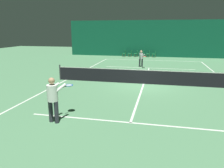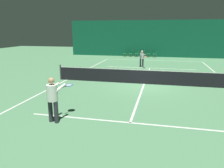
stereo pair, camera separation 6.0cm
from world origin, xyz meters
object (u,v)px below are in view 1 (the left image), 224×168
player_near (53,96)px  player_far (141,57)px  courtside_chair_0 (125,53)px  courtside_chair_2 (136,53)px  courtside_chair_5 (155,54)px  courtside_chair_3 (142,53)px  tennis_net (144,76)px  courtside_chair_4 (148,53)px  courtside_chair_1 (130,53)px

player_near → player_far: 14.10m
courtside_chair_0 → courtside_chair_2: bearing=90.0°
player_far → courtside_chair_5: 8.11m
courtside_chair_2 → courtside_chair_5: size_ratio=1.00×
courtside_chair_3 → player_near: bearing=-3.9°
tennis_net → player_near: (-2.87, -6.95, 0.51)m
player_near → courtside_chair_2: player_near is taller
courtside_chair_3 → courtside_chair_4: 0.79m
player_far → courtside_chair_3: 8.06m
courtside_chair_0 → courtside_chair_1: 0.79m
tennis_net → courtside_chair_3: tennis_net is taller
courtside_chair_0 → courtside_chair_5: (3.96, 0.00, 0.00)m
tennis_net → courtside_chair_4: (-0.58, 15.03, -0.03)m
courtside_chair_1 → courtside_chair_3: same height
player_near → courtside_chair_3: (1.50, 21.97, -0.54)m
player_far → courtside_chair_0: size_ratio=1.86×
courtside_chair_3 → courtside_chair_4: same height
player_far → courtside_chair_4: 8.04m
courtside_chair_1 → courtside_chair_2: 0.79m
player_near → courtside_chair_3: player_near is taller
courtside_chair_1 → courtside_chair_4: same height
courtside_chair_0 → courtside_chair_2: size_ratio=1.00×
player_near → courtside_chair_5: size_ratio=2.10×
courtside_chair_1 → courtside_chair_2: size_ratio=1.00×
courtside_chair_1 → courtside_chair_5: size_ratio=1.00×
courtside_chair_0 → courtside_chair_4: (3.17, 0.00, 0.00)m
courtside_chair_0 → player_near: bearing=2.3°
player_near → courtside_chair_2: 21.99m
tennis_net → courtside_chair_3: (-1.37, 15.03, -0.03)m
courtside_chair_2 → courtside_chair_3: (0.79, 0.00, 0.00)m
courtside_chair_1 → player_far: bearing=14.9°
player_far → courtside_chair_4: (0.24, 8.03, -0.42)m
courtside_chair_3 → courtside_chair_5: (1.59, 0.00, 0.00)m
courtside_chair_1 → courtside_chair_0: bearing=-90.0°
courtside_chair_4 → courtside_chair_5: bearing=90.0°
tennis_net → courtside_chair_1: 15.32m
courtside_chair_1 → courtside_chair_2: same height
tennis_net → courtside_chair_3: 15.09m
tennis_net → courtside_chair_5: bearing=89.2°
player_far → courtside_chair_3: player_far is taller
player_far → courtside_chair_1: 8.32m
courtside_chair_2 → courtside_chair_5: (2.38, 0.00, 0.00)m
player_far → courtside_chair_3: size_ratio=1.86×
courtside_chair_3 → player_far: bearing=4.0°
courtside_chair_3 → courtside_chair_5: 1.59m
courtside_chair_2 → tennis_net: bearing=8.2°
tennis_net → courtside_chair_4: tennis_net is taller
tennis_net → courtside_chair_0: tennis_net is taller
courtside_chair_4 → courtside_chair_0: bearing=-90.0°
courtside_chair_0 → courtside_chair_1: size_ratio=1.00×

